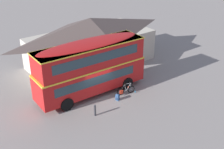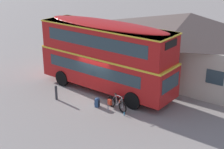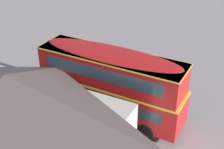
{
  "view_description": "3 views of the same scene",
  "coord_description": "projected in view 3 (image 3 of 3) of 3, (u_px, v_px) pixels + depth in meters",
  "views": [
    {
      "loc": [
        -10.82,
        -18.68,
        12.9
      ],
      "look_at": [
        1.32,
        -0.41,
        1.92
      ],
      "focal_mm": 46.65,
      "sensor_mm": 36.0,
      "label": 1
    },
    {
      "loc": [
        13.34,
        -14.78,
        8.97
      ],
      "look_at": [
        1.4,
        -0.32,
        1.84
      ],
      "focal_mm": 51.88,
      "sensor_mm": 36.0,
      "label": 2
    },
    {
      "loc": [
        -8.94,
        15.84,
        13.03
      ],
      "look_at": [
        0.84,
        -0.91,
        2.09
      ],
      "focal_mm": 50.84,
      "sensor_mm": 36.0,
      "label": 3
    }
  ],
  "objects": [
    {
      "name": "ground_plane",
      "position": [
        116.0,
        109.0,
        22.24
      ],
      "size": [
        120.0,
        120.0,
        0.0
      ],
      "primitive_type": "plane",
      "color": "gray"
    },
    {
      "name": "kerb_bollard",
      "position": [
        151.0,
        93.0,
        23.1
      ],
      "size": [
        0.16,
        0.16,
        0.97
      ],
      "color": "#333338",
      "rests_on": "ground"
    },
    {
      "name": "double_decker_bus",
      "position": [
        111.0,
        82.0,
        20.34
      ],
      "size": [
        9.86,
        2.9,
        4.79
      ],
      "color": "black",
      "rests_on": "ground"
    },
    {
      "name": "pub_building",
      "position": [
        11.0,
        113.0,
        17.62
      ],
      "size": [
        13.43,
        7.2,
        4.95
      ],
      "color": "beige",
      "rests_on": "ground"
    },
    {
      "name": "backpack_on_ground",
      "position": [
        112.0,
        91.0,
        23.71
      ],
      "size": [
        0.35,
        0.36,
        0.58
      ],
      "color": "#2D4C7A",
      "rests_on": "ground"
    },
    {
      "name": "touring_bicycle",
      "position": [
        96.0,
        89.0,
        23.84
      ],
      "size": [
        1.69,
        0.52,
        1.03
      ],
      "color": "black",
      "rests_on": "ground"
    },
    {
      "name": "water_bottle_blue_sports",
      "position": [
        89.0,
        87.0,
        24.57
      ],
      "size": [
        0.07,
        0.07,
        0.24
      ],
      "color": "#338CBF",
      "rests_on": "ground"
    },
    {
      "name": "water_bottle_clear_plastic",
      "position": [
        102.0,
        91.0,
        24.09
      ],
      "size": [
        0.08,
        0.08,
        0.25
      ],
      "color": "silver",
      "rests_on": "ground"
    }
  ]
}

